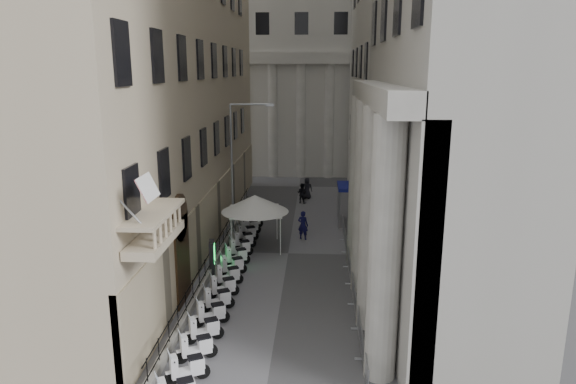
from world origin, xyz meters
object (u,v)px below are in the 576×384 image
at_px(security_tent, 258,205).
at_px(street_lamp, 237,158).
at_px(pedestrian_b, 302,193).
at_px(info_kiosk, 212,257).
at_px(pedestrian_a, 303,225).

height_order(security_tent, street_lamp, street_lamp).
bearing_deg(pedestrian_b, info_kiosk, 99.58).
relative_size(security_tent, street_lamp, 0.47).
distance_m(street_lamp, info_kiosk, 8.31).
bearing_deg(street_lamp, security_tent, -64.00).
bearing_deg(info_kiosk, street_lamp, 77.30).
bearing_deg(pedestrian_b, pedestrian_a, 117.88).
bearing_deg(street_lamp, pedestrian_a, -13.87).
relative_size(security_tent, pedestrian_a, 2.17).
height_order(security_tent, pedestrian_a, security_tent).
distance_m(street_lamp, pedestrian_b, 11.19).
distance_m(info_kiosk, pedestrian_a, 8.10).
xyz_separation_m(security_tent, info_kiosk, (-2.21, -4.27, -2.01)).
bearing_deg(info_kiosk, pedestrian_b, 65.46).
distance_m(security_tent, pedestrian_b, 12.34).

